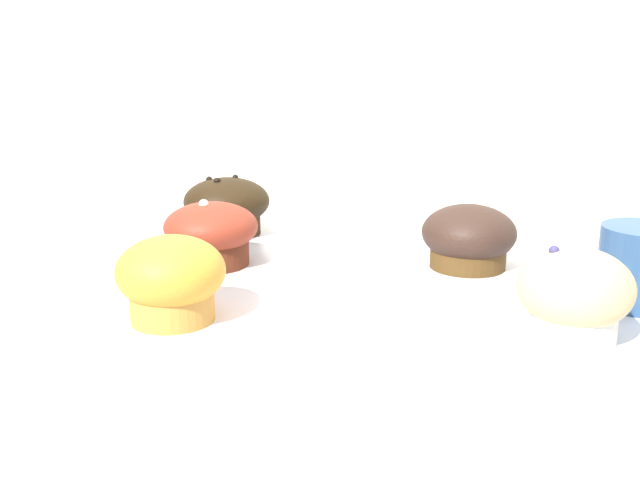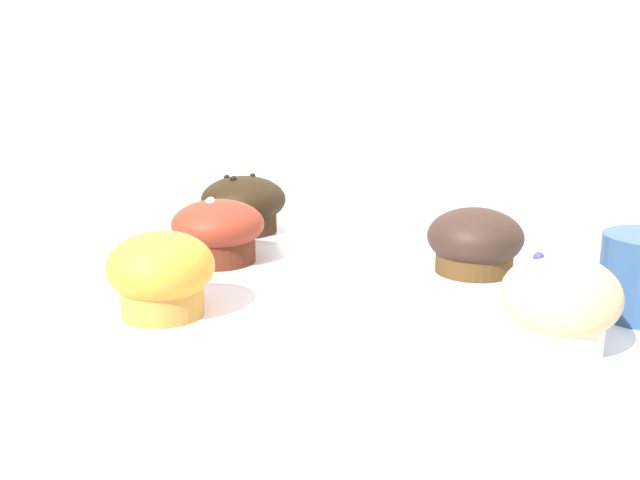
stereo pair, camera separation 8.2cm
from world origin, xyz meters
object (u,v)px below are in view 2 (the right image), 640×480
Objects in this scene: muffin_front_center at (244,204)px; muffin_back_left at (475,242)px; muffin_front_right at (560,304)px; serving_plate at (109,234)px; muffin_front_left at (218,230)px; muffin_back_right at (161,274)px.

muffin_front_center is 1.07× the size of muffin_back_left.
muffin_back_left is at bearing 128.48° from muffin_front_right.
serving_plate is (-0.62, 0.07, -0.04)m from muffin_front_right.
muffin_front_left is (-0.28, -0.12, 0.00)m from muffin_back_left.
muffin_back_right is at bearing -125.21° from muffin_back_left.
muffin_back_left is 1.09× the size of muffin_front_right.
muffin_front_right is (0.14, -0.18, 0.01)m from muffin_back_left.
muffin_front_left is 0.20m from serving_plate.
muffin_front_center is 0.64× the size of serving_plate.
muffin_front_center is at bearing 158.60° from muffin_front_right.
muffin_front_left is (0.06, -0.13, -0.00)m from muffin_front_center.
muffin_back_left is at bearing 13.35° from serving_plate.
muffin_back_right is 0.37m from muffin_front_right.
serving_plate is at bearing -137.76° from muffin_front_center.
muffin_back_left is 0.36m from muffin_back_right.
muffin_front_right is 0.62m from serving_plate.
muffin_front_right is (0.35, 0.11, 0.00)m from muffin_back_right.
muffin_front_left is (-0.07, 0.17, -0.00)m from muffin_back_right.
muffin_front_center is 0.34m from muffin_back_left.
muffin_front_center is 1.14× the size of muffin_back_right.
serving_plate is (-0.20, 0.01, -0.03)m from muffin_front_left.
muffin_back_left is at bearing 54.79° from muffin_back_right.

